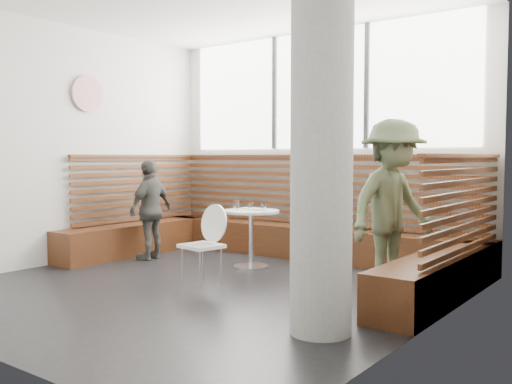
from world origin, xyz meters
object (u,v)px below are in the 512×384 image
Objects in this scene: concrete_column at (322,136)px; child_left at (151,210)px; cafe_chair at (206,238)px; adult_man at (393,205)px; child_back at (309,219)px; cafe_table at (251,226)px.

concrete_column is 3.99m from child_left.
adult_man is at bearing 38.44° from cafe_chair.
cafe_chair is at bearing 134.77° from adult_man.
cafe_chair is 2.08m from adult_man.
child_left reaches higher than cafe_chair.
adult_man is (-0.14, 1.75, -0.69)m from concrete_column.
child_left reaches higher than child_back.
concrete_column reaches higher than cafe_table.
adult_man is (1.97, -0.09, 0.38)m from cafe_table.
child_left is (-1.48, -0.36, 0.16)m from cafe_table.
child_back reaches higher than cafe_chair.
child_left is (-2.00, -0.93, 0.08)m from child_back.
child_back reaches higher than cafe_table.
child_left reaches higher than cafe_table.
cafe_chair is (0.17, -1.06, -0.01)m from cafe_table.
concrete_column reaches higher than adult_man.
adult_man is at bearing -4.80° from child_back.
cafe_chair is 0.64× the size of child_left.
cafe_table is 1.07m from cafe_chair.
cafe_table is 0.60× the size of child_back.
concrete_column is at bearing -11.63° from cafe_chair.
child_back is (0.35, 1.63, 0.09)m from cafe_chair.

